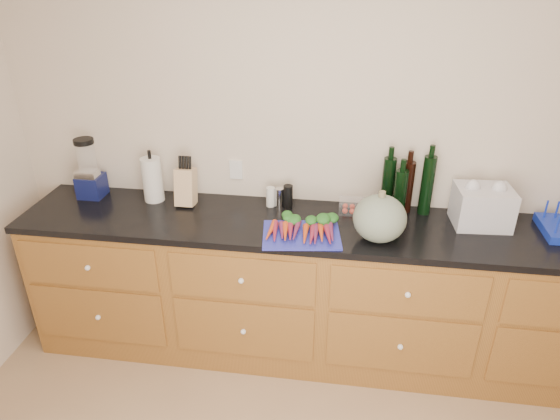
% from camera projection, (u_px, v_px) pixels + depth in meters
% --- Properties ---
extents(wall_back, '(4.10, 0.05, 2.60)m').
position_uv_depth(wall_back, '(334.00, 145.00, 2.99)').
color(wall_back, beige).
rests_on(wall_back, ground).
extents(cabinets, '(3.60, 0.64, 0.90)m').
position_uv_depth(cabinets, '(324.00, 293.00, 3.09)').
color(cabinets, brown).
rests_on(cabinets, ground).
extents(countertop, '(3.64, 0.62, 0.04)m').
position_uv_depth(countertop, '(328.00, 227.00, 2.88)').
color(countertop, black).
rests_on(countertop, cabinets).
extents(cutting_board, '(0.46, 0.37, 0.01)m').
position_uv_depth(cutting_board, '(301.00, 235.00, 2.75)').
color(cutting_board, '#282EAF').
rests_on(cutting_board, countertop).
extents(carrots, '(0.38, 0.28, 0.05)m').
position_uv_depth(carrots, '(302.00, 227.00, 2.77)').
color(carrots, '#DC4919').
rests_on(carrots, cutting_board).
extents(squash, '(0.29, 0.29, 0.26)m').
position_uv_depth(squash, '(380.00, 218.00, 2.66)').
color(squash, '#5D6C5A').
rests_on(squash, countertop).
extents(blender_appliance, '(0.15, 0.15, 0.38)m').
position_uv_depth(blender_appliance, '(89.00, 172.00, 3.13)').
color(blender_appliance, '#0F1548').
rests_on(blender_appliance, countertop).
extents(paper_towel, '(0.12, 0.12, 0.28)m').
position_uv_depth(paper_towel, '(152.00, 180.00, 3.09)').
color(paper_towel, silver).
rests_on(paper_towel, countertop).
extents(knife_block, '(0.11, 0.11, 0.23)m').
position_uv_depth(knife_block, '(186.00, 187.00, 3.06)').
color(knife_block, tan).
rests_on(knife_block, countertop).
extents(grinder_salt, '(0.05, 0.05, 0.12)m').
position_uv_depth(grinder_salt, '(271.00, 197.00, 3.05)').
color(grinder_salt, silver).
rests_on(grinder_salt, countertop).
extents(grinder_pepper, '(0.06, 0.06, 0.14)m').
position_uv_depth(grinder_pepper, '(288.00, 196.00, 3.03)').
color(grinder_pepper, black).
rests_on(grinder_pepper, countertop).
extents(canister_chrome, '(0.05, 0.05, 0.12)m').
position_uv_depth(canister_chrome, '(279.00, 198.00, 3.04)').
color(canister_chrome, silver).
rests_on(canister_chrome, countertop).
extents(tomato_box, '(0.16, 0.13, 0.07)m').
position_uv_depth(tomato_box, '(352.00, 206.00, 2.99)').
color(tomato_box, white).
rests_on(tomato_box, countertop).
extents(bottles, '(0.30, 0.15, 0.36)m').
position_uv_depth(bottles, '(406.00, 188.00, 2.93)').
color(bottles, black).
rests_on(bottles, countertop).
extents(grocery_bag, '(0.32, 0.26, 0.22)m').
position_uv_depth(grocery_bag, '(482.00, 207.00, 2.82)').
color(grocery_bag, silver).
rests_on(grocery_bag, countertop).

